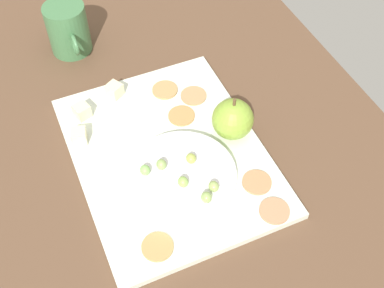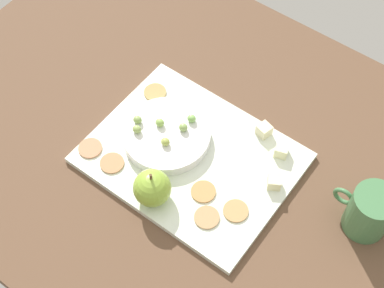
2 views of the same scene
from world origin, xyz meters
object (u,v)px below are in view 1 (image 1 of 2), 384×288
(grape_2, at_px, (214,186))
(cup, at_px, (68,29))
(platter, at_px, (169,155))
(cheese_cube_1, at_px, (79,136))
(grape_3, at_px, (145,170))
(cracker_0, at_px, (274,211))
(cracker_2, at_px, (257,182))
(serving_dish, at_px, (181,178))
(grape_5, at_px, (206,197))
(grape_4, at_px, (191,158))
(cracker_1, at_px, (194,96))
(cheese_cube_2, at_px, (114,90))
(cracker_5, at_px, (181,116))
(cracker_3, at_px, (158,247))
(grape_0, at_px, (183,182))
(grape_1, at_px, (159,165))
(cracker_4, at_px, (165,90))
(apple_whole, at_px, (233,119))
(cheese_cube_0, at_px, (82,111))

(grape_2, bearing_deg, cup, -166.53)
(platter, distance_m, cheese_cube_1, 0.15)
(grape_3, relative_size, cup, 0.16)
(cracker_0, bearing_deg, cracker_2, 179.69)
(serving_dish, bearing_deg, grape_5, 14.50)
(cracker_2, xyz_separation_m, grape_4, (-0.06, -0.08, 0.03))
(cracker_1, xyz_separation_m, cracker_2, (0.21, 0.02, 0.00))
(grape_2, relative_size, cup, 0.16)
(cheese_cube_2, height_order, cracker_5, cheese_cube_2)
(grape_3, xyz_separation_m, grape_4, (0.01, 0.07, -0.00))
(serving_dish, height_order, grape_4, grape_4)
(cracker_3, relative_size, grape_2, 2.65)
(cracker_5, distance_m, grape_4, 0.12)
(grape_0, xyz_separation_m, grape_1, (-0.04, -0.02, 0.00))
(cracker_0, xyz_separation_m, grape_1, (-0.13, -0.13, 0.03))
(cracker_2, bearing_deg, grape_5, -83.58)
(cheese_cube_1, xyz_separation_m, cracker_4, (-0.05, 0.17, -0.01))
(cheese_cube_1, relative_size, cracker_3, 0.53)
(cracker_5, xyz_separation_m, grape_2, (0.17, -0.02, 0.03))
(serving_dish, distance_m, grape_3, 0.06)
(serving_dish, bearing_deg, cracker_3, -39.85)
(cracker_4, relative_size, cup, 0.41)
(grape_3, bearing_deg, cracker_5, 135.23)
(platter, xyz_separation_m, serving_dish, (0.06, -0.00, 0.02))
(cracker_4, relative_size, grape_0, 2.65)
(grape_2, relative_size, grape_3, 1.00)
(cracker_0, bearing_deg, grape_0, -126.96)
(cup, bearing_deg, grape_0, 9.16)
(serving_dish, distance_m, cracker_0, 0.15)
(grape_2, xyz_separation_m, cup, (-0.43, -0.10, 0.01))
(cracker_2, height_order, grape_1, grape_1)
(cracker_0, bearing_deg, grape_5, -116.45)
(grape_3, bearing_deg, grape_0, 45.98)
(platter, bearing_deg, grape_1, -37.68)
(cracker_5, distance_m, cup, 0.29)
(grape_1, xyz_separation_m, grape_5, (0.08, 0.04, -0.00))
(cheese_cube_2, bearing_deg, serving_dish, 9.25)
(grape_1, bearing_deg, cracker_4, 156.11)
(platter, xyz_separation_m, grape_0, (0.08, -0.01, 0.04))
(cracker_4, relative_size, grape_2, 2.65)
(cheese_cube_2, height_order, cracker_4, cheese_cube_2)
(apple_whole, relative_size, cracker_2, 1.50)
(serving_dish, bearing_deg, cracker_0, 45.67)
(apple_whole, xyz_separation_m, cracker_3, (0.15, -0.19, -0.03))
(cracker_5, bearing_deg, cheese_cube_0, -114.12)
(grape_0, bearing_deg, grape_1, -153.13)
(serving_dish, xyz_separation_m, grape_4, (-0.02, 0.02, 0.02))
(cracker_3, bearing_deg, cracker_2, 102.71)
(cracker_1, bearing_deg, grape_3, -45.40)
(grape_3, bearing_deg, grape_5, 38.46)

